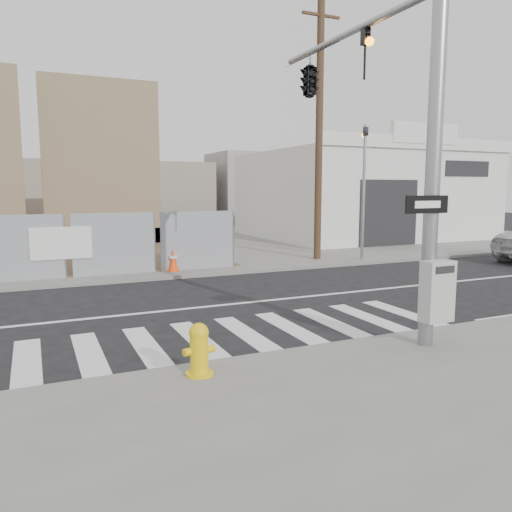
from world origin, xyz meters
name	(u,v)px	position (x,y,z in m)	size (l,w,h in m)	color
ground	(206,307)	(0.00, 0.00, 0.00)	(100.00, 100.00, 0.00)	black
sidewalk_far	(116,246)	(0.00, 14.00, 0.06)	(50.00, 20.00, 0.12)	slate
signal_pole	(343,100)	(2.49, -2.05, 4.78)	(0.96, 5.87, 7.00)	gray
far_signal_pole	(364,173)	(8.00, 4.60, 3.48)	(0.16, 0.20, 5.60)	gray
concrete_wall_right	(103,179)	(-0.50, 14.08, 3.38)	(5.50, 1.30, 8.00)	#7C684A
auto_shop	(361,195)	(14.00, 12.97, 2.54)	(12.00, 10.20, 5.95)	silver
utility_pole_right	(319,128)	(6.50, 5.50, 5.20)	(1.60, 0.28, 10.00)	#493222
fire_hydrant	(199,349)	(-1.63, -4.55, 0.51)	(0.50, 0.50, 0.79)	yellow
traffic_cone_d	(173,260)	(0.50, 4.93, 0.48)	(0.41, 0.41, 0.74)	#FF430D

